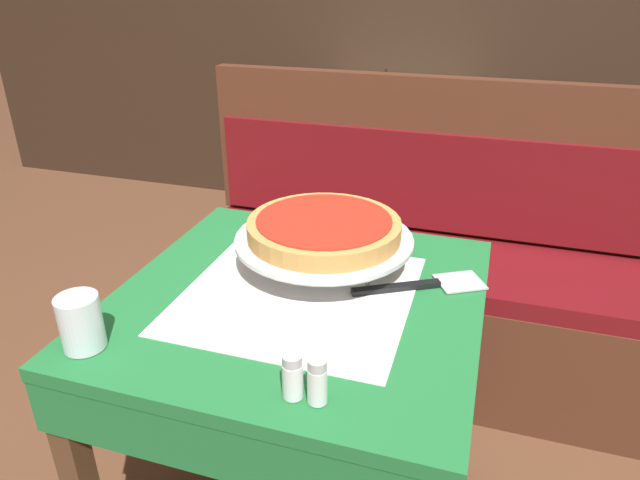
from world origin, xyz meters
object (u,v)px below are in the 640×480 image
Objects in this scene: water_glass_near at (81,322)px; pepper_shaker at (317,381)px; dining_table_front at (299,331)px; condiment_caddy at (385,94)px; booth_bench at (410,289)px; pizza_pan_stand at (324,241)px; pizza_server at (422,285)px; dining_table_rear at (387,127)px; salt_shaker at (293,376)px; deep_dish_pizza at (324,228)px.

pepper_shaker is at bearing -1.36° from water_glass_near.
dining_table_front is 7.35× the size of water_glass_near.
booth_bench is at bearing -72.21° from condiment_caddy.
condiment_caddy is (-0.21, 1.69, -0.01)m from pizza_pan_stand.
water_glass_near is (-0.56, -0.40, 0.05)m from pizza_server.
water_glass_near is at bearing -94.03° from dining_table_rear.
condiment_caddy is (0.12, 2.11, 0.00)m from water_glass_near.
pepper_shaker is (0.14, -0.30, 0.14)m from dining_table_front.
water_glass_near is 1.29× the size of salt_shaker.
deep_dish_pizza is (0.02, 0.13, 0.20)m from dining_table_front.
pepper_shaker is 2.15m from condiment_caddy.
dining_table_rear is 1.08m from booth_bench.
pepper_shaker is (0.01, -1.11, 0.46)m from booth_bench.
salt_shaker is at bearing -79.41° from deep_dish_pizza.
booth_bench is at bearing 80.45° from dining_table_front.
dining_table_rear is 1.68m from deep_dish_pizza.
pizza_pan_stand is 0.53m from water_glass_near.
booth_bench is 0.85m from pizza_pan_stand.
dining_table_front is 0.96× the size of dining_table_rear.
pizza_server is at bearing -5.17° from pizza_pan_stand.
dining_table_front is at bearing -99.55° from booth_bench.
condiment_caddy is (-0.33, 2.12, 0.02)m from pepper_shaker.
salt_shaker is (0.08, -0.43, -0.06)m from deep_dish_pizza.
condiment_caddy reaches higher than pepper_shaker.
pizza_pan_stand reaches higher than dining_table_rear.
deep_dish_pizza is at bearing 81.67° from dining_table_front.
booth_bench is at bearing 99.15° from pizza_server.
pepper_shaker is (-0.11, -0.41, 0.04)m from pizza_server.
pizza_server is 2.70× the size of water_glass_near.
pepper_shaker reaches higher than dining_table_front.
pepper_shaker is (0.45, -0.01, -0.01)m from water_glass_near.
pepper_shaker is (0.30, -2.09, 0.14)m from dining_table_rear.
salt_shaker is (-0.04, -1.11, 0.46)m from booth_bench.
salt_shaker is at bearing -1.50° from water_glass_near.
pizza_pan_stand reaches higher than pizza_server.
dining_table_rear reaches higher than dining_table_front.
deep_dish_pizza is at bearing 51.94° from water_glass_near.
dining_table_front is 0.36m from pepper_shaker.
water_glass_near reaches higher than dining_table_rear.
water_glass_near is at bearing -112.08° from booth_bench.
pepper_shaker is (0.12, -0.43, -0.06)m from deep_dish_pizza.
booth_bench is (0.14, 0.80, -0.33)m from dining_table_front.
pizza_server is 0.69m from water_glass_near.
pizza_server reaches higher than dining_table_rear.
dining_table_rear is 2.12m from pepper_shaker.
dining_table_rear is 0.16m from condiment_caddy.
booth_bench reaches higher than dining_table_front.
dining_table_front is at bearing -157.07° from pizza_server.
water_glass_near reaches higher than salt_shaker.
water_glass_near reaches higher than pizza_pan_stand.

